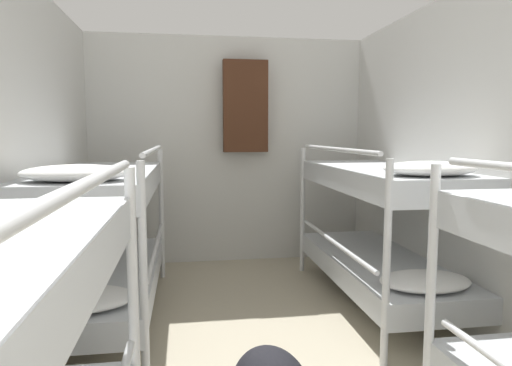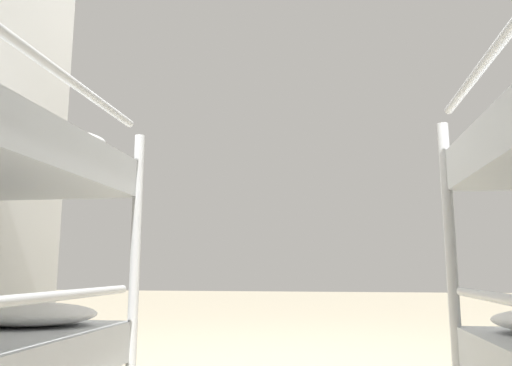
# 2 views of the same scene
# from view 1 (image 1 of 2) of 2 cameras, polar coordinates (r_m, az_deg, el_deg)

# --- Properties ---
(wall_back) EXTENTS (2.88, 0.06, 2.29)m
(wall_back) POSITION_cam_1_polar(r_m,az_deg,el_deg) (4.71, -3.49, 4.03)
(wall_back) COLOR silver
(wall_back) RESTS_ON ground_plane
(bunk_stack_left_far) EXTENTS (0.74, 1.89, 1.22)m
(bunk_stack_left_far) POSITION_cam_1_polar(r_m,az_deg,el_deg) (3.32, -18.73, -5.87)
(bunk_stack_left_far) COLOR silver
(bunk_stack_left_far) RESTS_ON ground_plane
(bunk_stack_right_far) EXTENTS (0.74, 1.89, 1.22)m
(bunk_stack_right_far) POSITION_cam_1_polar(r_m,az_deg,el_deg) (3.58, 15.38, -4.91)
(bunk_stack_right_far) COLOR silver
(bunk_stack_right_far) RESTS_ON ground_plane
(hanging_coat) EXTENTS (0.44, 0.12, 0.90)m
(hanging_coat) POSITION_cam_1_polar(r_m,az_deg,el_deg) (4.58, -1.35, 9.54)
(hanging_coat) COLOR #472819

